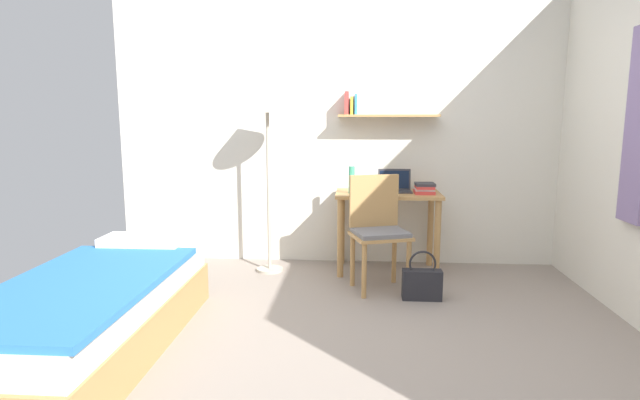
% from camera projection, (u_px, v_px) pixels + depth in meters
% --- Properties ---
extents(ground_plane, '(5.28, 5.28, 0.00)m').
position_uv_depth(ground_plane, '(335.00, 353.00, 3.07)').
color(ground_plane, gray).
extents(wall_back, '(4.40, 0.27, 2.60)m').
position_uv_depth(wall_back, '(345.00, 128.00, 4.85)').
color(wall_back, silver).
rests_on(wall_back, ground_plane).
extents(bed, '(0.85, 1.96, 0.54)m').
position_uv_depth(bed, '(93.00, 314.00, 3.05)').
color(bed, '#B2844C').
rests_on(bed, ground_plane).
extents(desk, '(0.94, 0.52, 0.73)m').
position_uv_depth(desk, '(388.00, 209.00, 4.62)').
color(desk, '#B2844C').
rests_on(desk, ground_plane).
extents(desk_chair, '(0.54, 0.49, 0.93)m').
position_uv_depth(desk_chair, '(378.00, 227.00, 4.17)').
color(desk_chair, '#B2844C').
rests_on(desk_chair, ground_plane).
extents(standing_lamp, '(0.38, 0.38, 1.67)m').
position_uv_depth(standing_lamp, '(267.00, 111.00, 4.48)').
color(standing_lamp, '#B2A893').
rests_on(standing_lamp, ground_plane).
extents(laptop, '(0.30, 0.21, 0.20)m').
position_uv_depth(laptop, '(394.00, 186.00, 4.65)').
color(laptop, '#2D2D33').
rests_on(laptop, desk).
extents(water_bottle, '(0.05, 0.05, 0.24)m').
position_uv_depth(water_bottle, '(352.00, 180.00, 4.53)').
color(water_bottle, '#42A87F').
rests_on(water_bottle, desk).
extents(book_stack, '(0.18, 0.22, 0.09)m').
position_uv_depth(book_stack, '(425.00, 188.00, 4.53)').
color(book_stack, '#D13D38').
rests_on(book_stack, desk).
extents(handbag, '(0.30, 0.11, 0.39)m').
position_uv_depth(handbag, '(422.00, 283.00, 3.95)').
color(handbag, '#232328').
rests_on(handbag, ground_plane).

